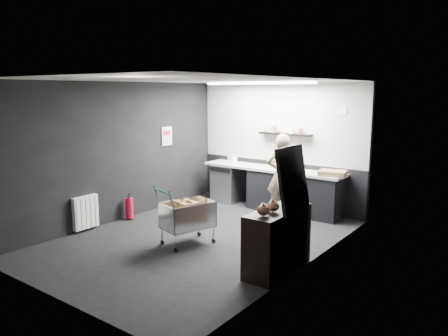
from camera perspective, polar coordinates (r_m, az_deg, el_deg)
The scene contains 22 objects.
floor at distance 7.67m, azimuth -3.22°, elevation -9.19°, with size 5.50×5.50×0.00m, color black.
ceiling at distance 7.24m, azimuth -3.44°, elevation 11.41°, with size 5.50×5.50×0.00m, color white.
wall_back at distance 9.59m, azimuth 7.26°, elevation 2.95°, with size 5.50×5.50×0.00m, color black.
wall_front at distance 5.55m, azimuth -21.82°, elevation -2.95°, with size 5.50×5.50×0.00m, color black.
wall_left at distance 8.74m, azimuth -13.46°, elevation 2.06°, with size 5.50×5.50×0.00m, color black.
wall_right at distance 6.26m, azimuth 10.88°, elevation -0.97°, with size 5.50×5.50×0.00m, color black.
kitchen_wall_panel at distance 9.52m, azimuth 7.27°, elevation 5.93°, with size 3.95×0.02×1.70m, color #AFAEAA.
dado_panel at distance 9.71m, azimuth 7.09°, elevation -2.04°, with size 3.95×0.02×1.00m, color black.
floating_shelf at distance 9.35m, azimuth 7.98°, elevation 4.42°, with size 1.20×0.22×0.04m, color black.
wall_clock at distance 8.90m, azimuth 15.23°, elevation 7.30°, with size 0.20×0.20×0.03m, color white.
poster at distance 9.58m, azimuth -7.48°, elevation 4.14°, with size 0.02×0.30×0.40m, color silver.
poster_red_band at distance 9.57m, azimuth -7.47°, elevation 4.56°, with size 0.01×0.22×0.10m, color red.
radiator at distance 8.35m, azimuth -17.65°, elevation -5.53°, with size 0.10×0.50×0.60m, color white.
ceiling_strip at distance 8.74m, azimuth 4.51°, elevation 10.98°, with size 2.40×0.20×0.04m, color white.
prep_counter at distance 9.39m, azimuth 6.87°, elevation -2.72°, with size 3.20×0.61×0.90m.
person at distance 8.75m, azimuth 7.57°, elevation -1.06°, with size 0.62×0.41×1.70m, color #C3B49B.
shopping_cart at distance 7.30m, azimuth -4.79°, elevation -6.38°, with size 0.77×1.04×0.98m.
sideboard at distance 6.26m, azimuth 7.26°, elevation -8.26°, with size 0.51×1.20×1.79m.
fire_extinguisher at distance 8.88m, azimuth -12.26°, elevation -5.04°, with size 0.15×0.15×0.51m.
cardboard_box at distance 8.71m, azimuth 14.00°, elevation -0.66°, with size 0.51×0.39×0.10m, color #8E6D4B.
pink_tub at distance 9.26m, azimuth 7.22°, elevation 0.48°, with size 0.19×0.19×0.19m, color beige.
white_container at distance 9.85m, azimuth 1.10°, elevation 1.03°, with size 0.17×0.13×0.15m, color white.
Camera 1 is at (4.64, -5.56, 2.54)m, focal length 35.00 mm.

